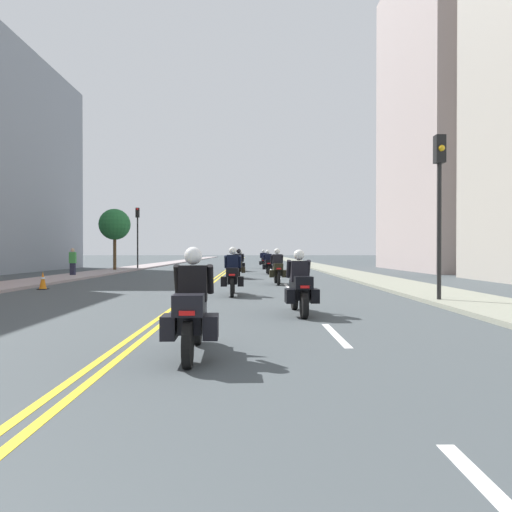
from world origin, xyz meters
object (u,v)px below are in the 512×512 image
at_px(motorcycle_5, 268,264).
at_px(traffic_light_far, 138,227).
at_px(motorcycle_0, 192,312).
at_px(traffic_light_near, 440,188).
at_px(motorcycle_2, 233,276).
at_px(motorcycle_4, 239,266).
at_px(street_tree_0, 115,225).
at_px(traffic_cone_0, 43,281).
at_px(motorcycle_1, 300,288).
at_px(motorcycle_7, 263,261).
at_px(motorcycle_3, 277,270).
at_px(pedestrian_0, 73,262).
at_px(motorcycle_6, 240,263).

height_order(motorcycle_5, traffic_light_far, traffic_light_far).
height_order(motorcycle_0, traffic_light_near, traffic_light_near).
bearing_deg(motorcycle_2, motorcycle_0, -92.17).
height_order(motorcycle_4, street_tree_0, street_tree_0).
bearing_deg(traffic_cone_0, motorcycle_1, -38.15).
bearing_deg(motorcycle_7, traffic_light_far, -168.78).
xyz_separation_m(motorcycle_7, traffic_cone_0, (-9.25, -21.93, -0.31)).
height_order(motorcycle_2, motorcycle_4, motorcycle_2).
relative_size(motorcycle_4, motorcycle_5, 1.05).
bearing_deg(street_tree_0, motorcycle_2, -63.34).
bearing_deg(motorcycle_3, motorcycle_0, -99.91).
bearing_deg(traffic_light_far, motorcycle_1, -68.78).
height_order(pedestrian_0, street_tree_0, street_tree_0).
xyz_separation_m(motorcycle_3, motorcycle_7, (-0.18, 19.24, -0.01)).
xyz_separation_m(motorcycle_6, pedestrian_0, (-9.62, -7.72, 0.23)).
distance_m(motorcycle_3, motorcycle_4, 5.00).
bearing_deg(motorcycle_7, motorcycle_5, -90.43).
relative_size(motorcycle_0, motorcycle_4, 1.01).
bearing_deg(traffic_light_far, street_tree_0, -109.38).
xyz_separation_m(motorcycle_7, street_tree_0, (-11.37, -5.11, 2.86)).
bearing_deg(motorcycle_2, motorcycle_5, 82.44).
bearing_deg(traffic_light_near, motorcycle_2, 157.65).
bearing_deg(traffic_light_far, motorcycle_2, -68.63).
distance_m(motorcycle_1, traffic_light_near, 5.57).
bearing_deg(motorcycle_0, traffic_cone_0, 120.09).
relative_size(motorcycle_1, motorcycle_6, 1.01).
bearing_deg(motorcycle_6, motorcycle_1, -83.47).
distance_m(motorcycle_0, traffic_light_near, 9.60).
bearing_deg(motorcycle_7, motorcycle_1, -90.56).
height_order(traffic_light_far, street_tree_0, traffic_light_far).
bearing_deg(motorcycle_2, traffic_light_near, -23.41).
height_order(motorcycle_3, traffic_cone_0, motorcycle_3).
bearing_deg(motorcycle_5, motorcycle_3, -91.50).
bearing_deg(motorcycle_4, motorcycle_5, 70.93).
xyz_separation_m(motorcycle_0, motorcycle_1, (1.98, 4.44, -0.02)).
bearing_deg(motorcycle_6, motorcycle_3, -79.96).
height_order(motorcycle_5, traffic_light_near, traffic_light_near).
distance_m(motorcycle_1, motorcycle_7, 29.33).
height_order(motorcycle_2, traffic_light_near, traffic_light_near).
distance_m(motorcycle_7, traffic_cone_0, 23.80).
bearing_deg(motorcycle_1, motorcycle_6, 92.43).
relative_size(motorcycle_1, motorcycle_7, 1.07).
bearing_deg(motorcycle_4, street_tree_0, 135.80).
bearing_deg(traffic_light_far, motorcycle_5, -34.96).
relative_size(motorcycle_2, street_tree_0, 0.49).
bearing_deg(motorcycle_5, pedestrian_0, -165.34).
bearing_deg(motorcycle_7, motorcycle_6, -110.51).
height_order(motorcycle_1, motorcycle_2, motorcycle_2).
relative_size(motorcycle_6, traffic_cone_0, 3.12).
bearing_deg(motorcycle_2, traffic_cone_0, 160.23).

